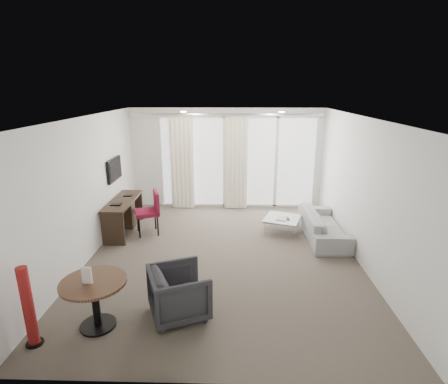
{
  "coord_description": "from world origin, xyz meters",
  "views": [
    {
      "loc": [
        0.18,
        -6.03,
        3.09
      ],
      "look_at": [
        0.0,
        0.6,
        1.1
      ],
      "focal_mm": 28.0,
      "sensor_mm": 36.0,
      "label": 1
    }
  ],
  "objects_px": {
    "coffee_table": "(282,225)",
    "sofa": "(323,225)",
    "desk_chair": "(147,213)",
    "rattan_chair_b": "(300,176)",
    "desk": "(124,216)",
    "tub_armchair": "(179,292)",
    "red_lamp": "(28,307)",
    "rattan_chair_a": "(249,177)",
    "round_table": "(96,304)"
  },
  "relations": [
    {
      "from": "coffee_table",
      "to": "sofa",
      "type": "bearing_deg",
      "value": -17.61
    },
    {
      "from": "desk_chair",
      "to": "rattan_chair_b",
      "type": "height_order",
      "value": "desk_chair"
    },
    {
      "from": "desk",
      "to": "sofa",
      "type": "relative_size",
      "value": 0.82
    },
    {
      "from": "tub_armchair",
      "to": "desk",
      "type": "bearing_deg",
      "value": 7.88
    },
    {
      "from": "desk_chair",
      "to": "red_lamp",
      "type": "xyz_separation_m",
      "value": [
        -0.61,
        -3.49,
        0.06
      ]
    },
    {
      "from": "red_lamp",
      "to": "rattan_chair_a",
      "type": "distance_m",
      "value": 7.47
    },
    {
      "from": "desk",
      "to": "sofa",
      "type": "height_order",
      "value": "desk"
    },
    {
      "from": "tub_armchair",
      "to": "rattan_chair_b",
      "type": "bearing_deg",
      "value": -45.19
    },
    {
      "from": "round_table",
      "to": "red_lamp",
      "type": "xyz_separation_m",
      "value": [
        -0.67,
        -0.36,
        0.19
      ]
    },
    {
      "from": "desk_chair",
      "to": "round_table",
      "type": "relative_size",
      "value": 1.11
    },
    {
      "from": "round_table",
      "to": "tub_armchair",
      "type": "height_order",
      "value": "tub_armchair"
    },
    {
      "from": "sofa",
      "to": "tub_armchair",
      "type": "bearing_deg",
      "value": 135.8
    },
    {
      "from": "desk_chair",
      "to": "sofa",
      "type": "height_order",
      "value": "desk_chair"
    },
    {
      "from": "desk",
      "to": "rattan_chair_b",
      "type": "xyz_separation_m",
      "value": [
        4.54,
        3.66,
        0.03
      ]
    },
    {
      "from": "desk_chair",
      "to": "rattan_chair_a",
      "type": "bearing_deg",
      "value": 35.26
    },
    {
      "from": "desk",
      "to": "tub_armchair",
      "type": "distance_m",
      "value": 3.39
    },
    {
      "from": "round_table",
      "to": "coffee_table",
      "type": "xyz_separation_m",
      "value": [
        2.9,
        3.29,
        -0.18
      ]
    },
    {
      "from": "desk_chair",
      "to": "sofa",
      "type": "relative_size",
      "value": 0.5
    },
    {
      "from": "coffee_table",
      "to": "sofa",
      "type": "xyz_separation_m",
      "value": [
        0.84,
        -0.27,
        0.11
      ]
    },
    {
      "from": "red_lamp",
      "to": "rattan_chair_a",
      "type": "bearing_deg",
      "value": 66.66
    },
    {
      "from": "red_lamp",
      "to": "coffee_table",
      "type": "height_order",
      "value": "red_lamp"
    },
    {
      "from": "round_table",
      "to": "sofa",
      "type": "bearing_deg",
      "value": 39.0
    },
    {
      "from": "desk_chair",
      "to": "red_lamp",
      "type": "relative_size",
      "value": 0.89
    },
    {
      "from": "coffee_table",
      "to": "rattan_chair_b",
      "type": "distance_m",
      "value": 3.75
    },
    {
      "from": "round_table",
      "to": "tub_armchair",
      "type": "bearing_deg",
      "value": 14.71
    },
    {
      "from": "desk",
      "to": "coffee_table",
      "type": "relative_size",
      "value": 2.12
    },
    {
      "from": "desk_chair",
      "to": "tub_armchair",
      "type": "relative_size",
      "value": 1.22
    },
    {
      "from": "desk_chair",
      "to": "desk",
      "type": "bearing_deg",
      "value": 149.74
    },
    {
      "from": "tub_armchair",
      "to": "rattan_chair_b",
      "type": "xyz_separation_m",
      "value": [
        2.87,
        6.61,
        0.04
      ]
    },
    {
      "from": "desk",
      "to": "rattan_chair_a",
      "type": "bearing_deg",
      "value": 48.47
    },
    {
      "from": "desk_chair",
      "to": "red_lamp",
      "type": "distance_m",
      "value": 3.54
    },
    {
      "from": "coffee_table",
      "to": "sofa",
      "type": "height_order",
      "value": "sofa"
    },
    {
      "from": "rattan_chair_b",
      "to": "rattan_chair_a",
      "type": "bearing_deg",
      "value": 179.61
    },
    {
      "from": "rattan_chair_a",
      "to": "rattan_chair_b",
      "type": "relative_size",
      "value": 1.09
    },
    {
      "from": "rattan_chair_a",
      "to": "desk",
      "type": "bearing_deg",
      "value": -143.3
    },
    {
      "from": "round_table",
      "to": "desk",
      "type": "bearing_deg",
      "value": 100.7
    },
    {
      "from": "tub_armchair",
      "to": "rattan_chair_a",
      "type": "xyz_separation_m",
      "value": [
        1.22,
        6.22,
        0.08
      ]
    },
    {
      "from": "rattan_chair_b",
      "to": "tub_armchair",
      "type": "bearing_deg",
      "value": -126.96
    },
    {
      "from": "sofa",
      "to": "desk_chair",
      "type": "bearing_deg",
      "value": 88.42
    },
    {
      "from": "desk",
      "to": "tub_armchair",
      "type": "relative_size",
      "value": 2.0
    },
    {
      "from": "sofa",
      "to": "rattan_chair_b",
      "type": "xyz_separation_m",
      "value": [
        0.2,
        3.86,
        0.12
      ]
    },
    {
      "from": "desk",
      "to": "red_lamp",
      "type": "distance_m",
      "value": 3.59
    },
    {
      "from": "rattan_chair_b",
      "to": "round_table",
      "type": "bearing_deg",
      "value": -133.23
    },
    {
      "from": "rattan_chair_a",
      "to": "tub_armchair",
      "type": "bearing_deg",
      "value": -112.89
    },
    {
      "from": "desk",
      "to": "rattan_chair_a",
      "type": "distance_m",
      "value": 4.37
    },
    {
      "from": "round_table",
      "to": "red_lamp",
      "type": "height_order",
      "value": "red_lamp"
    },
    {
      "from": "desk_chair",
      "to": "coffee_table",
      "type": "height_order",
      "value": "desk_chair"
    },
    {
      "from": "desk_chair",
      "to": "rattan_chair_b",
      "type": "bearing_deg",
      "value": 23.35
    },
    {
      "from": "rattan_chair_a",
      "to": "desk_chair",
      "type": "bearing_deg",
      "value": -136.64
    },
    {
      "from": "coffee_table",
      "to": "rattan_chair_b",
      "type": "height_order",
      "value": "rattan_chair_b"
    }
  ]
}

